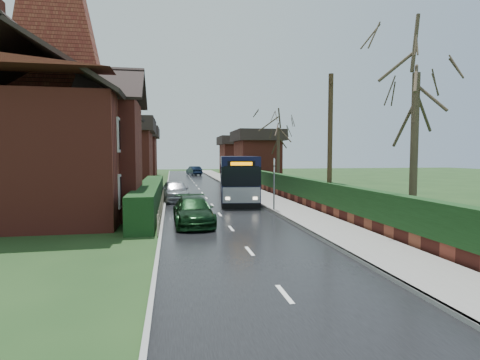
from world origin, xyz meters
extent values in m
plane|color=#29461E|center=(0.00, 0.00, 0.00)|extent=(140.00, 140.00, 0.00)
cube|color=black|center=(0.00, 10.00, 0.01)|extent=(6.00, 100.00, 0.02)
cube|color=slate|center=(4.25, 10.00, 0.07)|extent=(2.50, 100.00, 0.14)
cube|color=gray|center=(3.05, 10.00, 0.07)|extent=(0.12, 100.00, 0.14)
cube|color=gray|center=(-3.05, 10.00, 0.05)|extent=(0.12, 100.00, 0.10)
cube|color=black|center=(-3.90, 5.00, 0.80)|extent=(1.20, 16.00, 1.60)
cube|color=maroon|center=(5.80, 10.00, 0.30)|extent=(0.30, 50.00, 0.60)
cube|color=black|center=(5.80, 10.00, 1.20)|extent=(0.60, 50.00, 1.20)
cube|color=maroon|center=(-9.00, 5.00, 3.00)|extent=(8.00, 14.00, 6.00)
cube|color=maroon|center=(-5.50, 2.00, 3.00)|extent=(2.50, 4.00, 6.00)
cube|color=brown|center=(-8.00, 9.00, 9.20)|extent=(0.90, 1.40, 2.20)
cube|color=silver|center=(-4.95, 0.00, 1.60)|extent=(0.08, 1.20, 1.60)
cube|color=black|center=(-4.92, 0.00, 1.60)|extent=(0.03, 0.95, 1.35)
cube|color=silver|center=(-4.95, 0.00, 4.20)|extent=(0.08, 1.20, 1.60)
cube|color=black|center=(-4.92, 0.00, 4.20)|extent=(0.03, 0.95, 1.35)
cube|color=silver|center=(-4.95, 4.00, 1.60)|extent=(0.08, 1.20, 1.60)
cube|color=black|center=(-4.92, 4.00, 1.60)|extent=(0.03, 0.95, 1.35)
cube|color=silver|center=(-4.95, 4.00, 4.20)|extent=(0.08, 1.20, 1.60)
cube|color=black|center=(-4.92, 4.00, 4.20)|extent=(0.03, 0.95, 1.35)
cube|color=silver|center=(-4.95, 8.00, 1.60)|extent=(0.08, 1.20, 1.60)
cube|color=black|center=(-4.92, 8.00, 1.60)|extent=(0.03, 0.95, 1.35)
cube|color=silver|center=(-4.95, 8.00, 4.20)|extent=(0.08, 1.20, 1.60)
cube|color=black|center=(-4.92, 8.00, 4.20)|extent=(0.03, 0.95, 1.35)
cube|color=silver|center=(-4.95, 10.50, 1.60)|extent=(0.08, 1.20, 1.60)
cube|color=black|center=(-4.92, 10.50, 1.60)|extent=(0.03, 0.95, 1.35)
cube|color=silver|center=(-4.95, 10.50, 4.20)|extent=(0.08, 1.20, 1.60)
cube|color=black|center=(-4.92, 10.50, 4.20)|extent=(0.03, 0.95, 1.35)
cube|color=black|center=(2.20, 9.07, 0.88)|extent=(3.64, 10.69, 1.09)
cube|color=black|center=(2.20, 9.07, 1.99)|extent=(3.66, 10.69, 1.14)
cube|color=black|center=(2.20, 9.07, 2.88)|extent=(3.64, 10.69, 0.63)
cube|color=black|center=(2.20, 9.07, 0.17)|extent=(3.64, 10.69, 0.33)
cube|color=gray|center=(1.57, 3.92, 0.86)|extent=(2.28, 0.40, 0.95)
cube|color=black|center=(1.56, 3.89, 2.00)|extent=(2.14, 0.34, 1.24)
cube|color=black|center=(1.56, 3.89, 2.76)|extent=(1.66, 0.28, 0.33)
cube|color=#FF8C00|center=(1.56, 3.85, 2.76)|extent=(1.30, 0.20, 0.21)
cube|color=black|center=(1.57, 3.91, 0.21)|extent=(2.33, 0.42, 0.29)
cube|color=#FFF2CC|center=(0.73, 3.96, 0.67)|extent=(0.27, 0.08, 0.17)
cube|color=#FFF2CC|center=(2.39, 3.76, 0.67)|extent=(0.27, 0.08, 0.17)
cylinder|color=black|center=(0.72, 5.87, 0.46)|extent=(0.38, 0.94, 0.91)
cylinder|color=black|center=(2.86, 5.61, 0.46)|extent=(0.38, 0.94, 0.91)
cylinder|color=black|center=(1.54, 12.53, 0.46)|extent=(0.38, 0.94, 0.91)
cylinder|color=black|center=(3.68, 12.27, 0.46)|extent=(0.38, 0.94, 0.91)
imported|color=#B3B3B8|center=(-2.36, 8.61, 0.75)|extent=(2.16, 4.55, 1.50)
imported|color=black|center=(-1.60, -0.64, 0.64)|extent=(1.92, 4.47, 1.29)
imported|color=black|center=(0.98, 42.91, 0.74)|extent=(2.48, 4.70, 1.47)
cylinder|color=slate|center=(3.22, 2.50, 1.55)|extent=(0.09, 0.09, 3.11)
cube|color=white|center=(3.22, 2.50, 2.89)|extent=(0.16, 0.47, 0.36)
cube|color=white|center=(3.22, 2.50, 2.44)|extent=(0.14, 0.42, 0.31)
cylinder|color=#302315|center=(5.80, 0.69, 3.79)|extent=(0.26, 0.26, 7.58)
cube|color=#302315|center=(5.80, 0.69, 7.04)|extent=(0.35, 0.96, 0.09)
cylinder|color=#392F22|center=(7.51, -4.00, 3.35)|extent=(0.32, 0.32, 6.70)
cylinder|color=#34281F|center=(9.00, 21.62, 3.12)|extent=(0.34, 0.34, 6.24)
cylinder|color=#392D21|center=(-11.76, 15.37, 3.20)|extent=(0.29, 0.29, 6.39)
camera|label=1|loc=(-2.57, -18.24, 3.27)|focal=28.00mm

